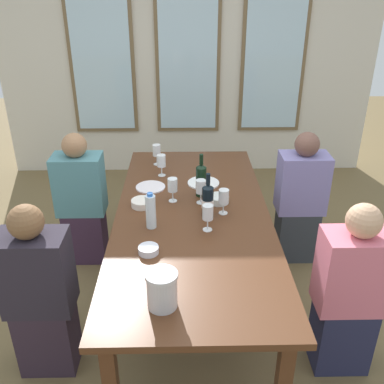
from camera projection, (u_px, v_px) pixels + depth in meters
name	position (u px, v px, depth m)	size (l,w,h in m)	color
ground_plane	(193.00, 301.00, 3.19)	(12.00, 12.00, 0.00)	brown
back_wall_with_windows	(188.00, 48.00, 4.74)	(4.22, 0.10, 2.90)	beige
dining_table	(193.00, 223.00, 2.89)	(1.02, 2.28, 0.74)	#532F1A
white_plate_0	(151.00, 187.00, 3.22)	(0.22, 0.22, 0.01)	white
white_plate_1	(203.00, 183.00, 3.28)	(0.24, 0.24, 0.01)	white
metal_pitcher	(162.00, 290.00, 2.02)	(0.16, 0.16, 0.19)	silver
wine_bottle_0	(201.00, 180.00, 3.05)	(0.08, 0.08, 0.32)	black
wine_bottle_1	(208.00, 200.00, 2.79)	(0.08, 0.08, 0.30)	black
tasting_bowl_0	(149.00, 250.00, 2.45)	(0.12, 0.12, 0.04)	white
tasting_bowl_1	(219.00, 199.00, 3.00)	(0.15, 0.15, 0.05)	white
tasting_bowl_2	(142.00, 203.00, 2.95)	(0.15, 0.15, 0.05)	white
water_bottle	(151.00, 211.00, 2.66)	(0.06, 0.06, 0.24)	white
wine_glass_0	(208.00, 213.00, 2.63)	(0.07, 0.07, 0.17)	white
wine_glass_1	(161.00, 162.00, 3.36)	(0.07, 0.07, 0.17)	white
wine_glass_2	(224.00, 198.00, 2.82)	(0.07, 0.07, 0.17)	white
wine_glass_3	(157.00, 151.00, 3.56)	(0.07, 0.07, 0.17)	white
wine_glass_4	(201.00, 188.00, 2.95)	(0.07, 0.07, 0.17)	white
wine_glass_5	(173.00, 185.00, 2.97)	(0.07, 0.07, 0.17)	white
seated_person_0	(82.00, 203.00, 3.46)	(0.38, 0.24, 1.11)	#3A253A
seated_person_1	(300.00, 201.00, 3.48)	(0.38, 0.24, 1.11)	#30363D
seated_person_2	(41.00, 296.00, 2.45)	(0.38, 0.24, 1.11)	#2F222F
seated_person_3	(349.00, 295.00, 2.46)	(0.38, 0.24, 1.11)	#232542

